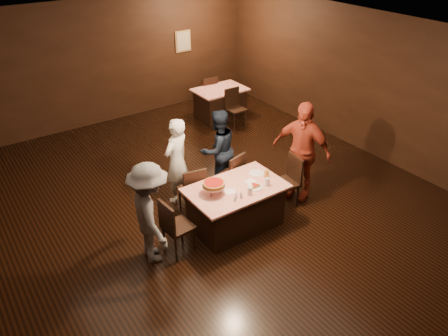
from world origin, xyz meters
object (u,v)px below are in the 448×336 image
Objects in this scene: glass_amber at (267,174)px; pizza_stand at (214,184)px; diner_grey_knit at (150,214)px; glass_front_right at (267,182)px; chair_back_near at (236,109)px; plate_empty at (257,173)px; main_table at (236,207)px; diner_navy_hoodie at (218,150)px; back_table at (220,103)px; chair_end_right at (285,182)px; glass_front_left at (250,191)px; chair_far_right at (229,176)px; chair_far_left at (192,189)px; chair_back_far at (207,93)px; diner_red_shirt at (301,151)px; chair_end_left at (178,226)px; diner_white_jacket at (177,161)px.

pizza_stand is at bearing 174.29° from glass_amber.
diner_grey_knit reaches higher than glass_front_right.
chair_back_near is 3.80× the size of plate_empty.
main_table is 0.70m from pizza_stand.
diner_navy_hoodie is 1.48m from glass_front_right.
chair_end_right is at bearing -108.05° from back_table.
chair_end_right reaches higher than glass_front_left.
pizza_stand is at bearing 26.35° from chair_far_right.
chair_back_far is (2.78, 3.79, 0.00)m from chair_far_left.
back_table is 5.49m from diner_grey_knit.
plate_empty is at bearing 6.01° from pizza_stand.
diner_red_shirt reaches higher than main_table.
chair_end_left is 1.61m from glass_front_right.
glass_front_right is (-1.93, -3.49, 0.37)m from chair_back_near.
chair_far_left is 1.03m from chair_end_left.
chair_far_left is at bearing 26.00° from diner_navy_hoodie.
diner_grey_knit is (-1.11, -1.17, 0.01)m from diner_white_jacket.
main_table is 1.38m from diner_white_jacket.
glass_amber reaches higher than main_table.
chair_end_left reaches higher than plate_empty.
diner_white_jacket reaches higher than chair_end_left.
main_table is 1.68× the size of chair_back_near.
diner_red_shirt is at bearing 14.97° from glass_front_left.
glass_front_left is at bearing -155.56° from glass_amber.
chair_end_left is 0.85m from pizza_stand.
back_table is at bearing 65.22° from glass_front_right.
pizza_stand reaches higher than glass_front_left.
main_table is 1.10m from chair_end_left.
diner_red_shirt reaches higher than diner_white_jacket.
chair_back_near is 3.43m from diner_white_jacket.
chair_end_right reaches higher than plate_empty.
chair_back_near is 4.01m from glass_front_right.
chair_back_far is at bearing 67.33° from plate_empty.
diner_navy_hoodie reaches higher than glass_amber.
glass_front_left is (-0.35, -1.05, 0.37)m from chair_far_right.
diner_red_shirt reaches higher than diner_navy_hoodie.
plate_empty is (0.95, -0.60, 0.30)m from chair_far_left.
chair_far_left reaches higher than main_table.
back_table is at bearing 65.91° from glass_amber.
chair_end_left is 2.50× the size of pizza_stand.
diner_white_jacket is 1.72m from glass_front_right.
diner_navy_hoodie is 6.29× the size of plate_empty.
diner_navy_hoodie is at bearing 88.78° from glass_front_right.
glass_amber is at bearing -118.01° from chair_back_near.
glass_front_right reaches higher than back_table.
chair_far_right is at bearing 68.28° from chair_back_far.
pizza_stand is (1.10, -0.03, 0.13)m from diner_grey_knit.
glass_front_left and glass_amber have the same top height.
diner_red_shirt is (1.92, -0.66, 0.46)m from chair_far_left.
chair_back_near reaches higher than glass_front_left.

